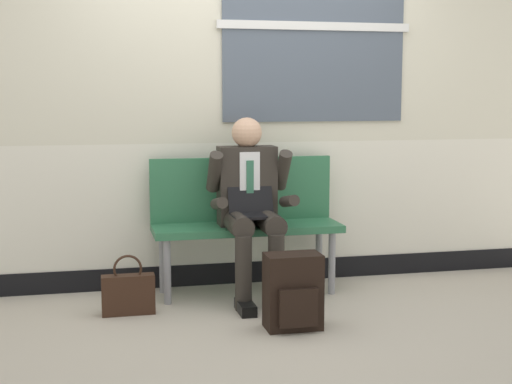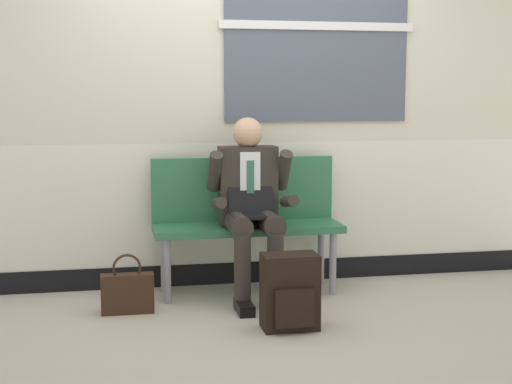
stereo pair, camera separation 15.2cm
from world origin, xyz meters
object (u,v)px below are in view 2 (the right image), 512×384
(bench_with_person, at_px, (246,214))
(backpack, at_px, (290,293))
(person_seated, at_px, (251,203))
(handbag, at_px, (127,292))

(bench_with_person, xyz_separation_m, backpack, (0.10, -0.92, -0.33))
(bench_with_person, height_order, person_seated, person_seated)
(bench_with_person, bearing_deg, person_seated, -90.00)
(bench_with_person, height_order, handbag, bench_with_person)
(person_seated, relative_size, backpack, 2.72)
(backpack, xyz_separation_m, handbag, (-0.95, 0.52, -0.09))
(person_seated, distance_m, backpack, 0.85)
(person_seated, xyz_separation_m, handbag, (-0.85, -0.20, -0.53))
(bench_with_person, relative_size, handbag, 3.39)
(backpack, bearing_deg, bench_with_person, 96.24)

